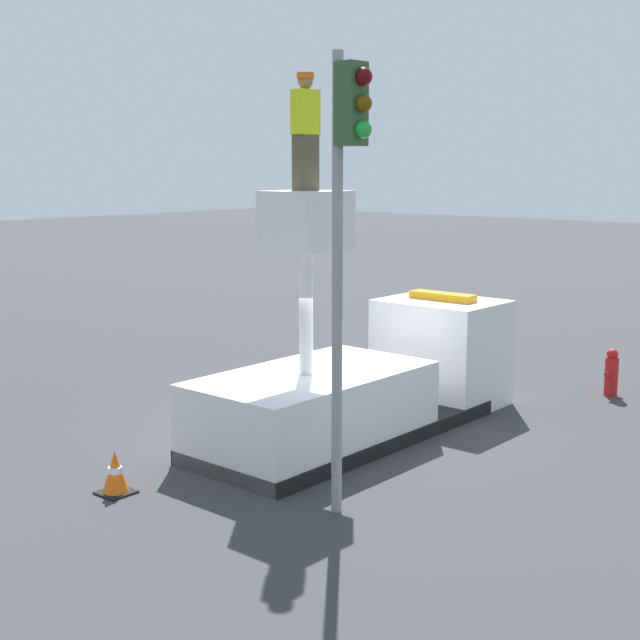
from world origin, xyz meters
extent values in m
plane|color=#38383A|center=(0.00, 0.00, 0.00)|extent=(120.00, 120.00, 0.00)
cube|color=black|center=(0.00, 0.00, 0.12)|extent=(5.75, 2.24, 0.24)
cube|color=white|center=(-0.87, 0.00, 0.64)|extent=(4.01, 2.18, 1.28)
cube|color=white|center=(2.88, 0.00, 1.01)|extent=(1.74, 2.18, 2.01)
cube|color=black|center=(3.76, 0.00, 1.41)|extent=(0.03, 1.85, 0.81)
cube|color=orange|center=(2.88, 0.00, 2.08)|extent=(0.36, 1.31, 0.14)
cylinder|color=silver|center=(-1.01, 0.00, 2.31)|extent=(0.22, 0.22, 2.07)
cube|color=silver|center=(-1.01, 0.00, 3.70)|extent=(1.08, 1.08, 0.90)
cube|color=brown|center=(-1.01, 0.00, 4.57)|extent=(0.34, 0.26, 0.84)
cube|color=#D1E519|center=(-1.01, 0.00, 5.32)|extent=(0.40, 0.26, 0.66)
sphere|color=#9E704C|center=(-1.01, 0.00, 5.76)|extent=(0.23, 0.23, 0.23)
cylinder|color=orange|center=(-1.01, 0.00, 5.85)|extent=(0.26, 0.26, 0.09)
cylinder|color=gray|center=(-2.63, -1.97, 2.95)|extent=(0.14, 0.14, 5.91)
cube|color=#2D512D|center=(-2.63, -2.18, 5.26)|extent=(0.34, 0.28, 1.00)
sphere|color=#490707|center=(-2.63, -2.36, 5.57)|extent=(0.22, 0.22, 0.22)
sphere|color=#503C07|center=(-2.63, -2.36, 5.26)|extent=(0.22, 0.22, 0.22)
sphere|color=green|center=(-2.63, -2.36, 4.95)|extent=(0.22, 0.22, 0.22)
cylinder|color=red|center=(5.60, -2.25, 0.39)|extent=(0.26, 0.26, 0.78)
sphere|color=red|center=(5.60, -2.25, 0.84)|extent=(0.22, 0.22, 0.22)
cylinder|color=red|center=(5.40, -2.25, 0.47)|extent=(0.12, 0.10, 0.10)
cylinder|color=red|center=(5.79, -2.25, 0.47)|extent=(0.12, 0.10, 0.10)
cube|color=black|center=(-4.15, 0.78, 0.01)|extent=(0.46, 0.46, 0.03)
cone|color=orange|center=(-4.15, 0.78, 0.31)|extent=(0.38, 0.38, 0.62)
cylinder|color=white|center=(-4.15, 0.78, 0.34)|extent=(0.20, 0.20, 0.09)
camera|label=1|loc=(-11.26, -9.12, 4.52)|focal=50.00mm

